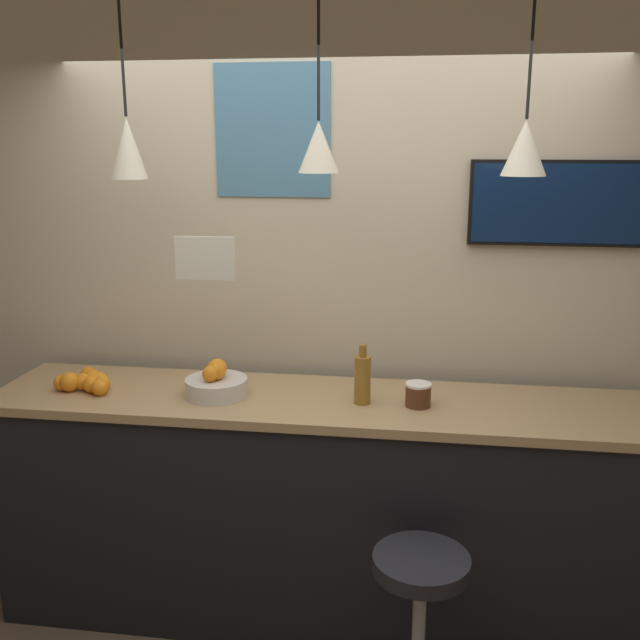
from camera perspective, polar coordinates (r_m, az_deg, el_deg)
name	(u,v)px	position (r m, az deg, el deg)	size (l,w,h in m)	color
back_wall	(332,292)	(3.39, 1.00, 2.29)	(8.00, 0.06, 2.90)	beige
service_counter	(320,509)	(3.32, 0.00, -14.88)	(2.89, 0.61, 1.06)	black
bar_stool	(420,606)	(2.89, 7.97, -21.72)	(0.38, 0.38, 0.67)	#B7B7BC
fruit_bowl	(216,383)	(3.14, -8.30, -4.99)	(0.27, 0.27, 0.16)	beige
orange_pile	(88,381)	(3.36, -18.05, -4.69)	(0.27, 0.23, 0.09)	orange
juice_bottle	(362,379)	(3.01, 3.42, -4.71)	(0.07, 0.07, 0.26)	olive
spread_jar	(418,395)	(3.02, 7.86, -5.94)	(0.11, 0.11, 0.10)	#562D19
pendant_lamp_left	(128,147)	(3.08, -15.12, 13.22)	(0.15, 0.15, 0.81)	black
pendant_lamp_middle	(319,146)	(2.87, -0.12, 13.77)	(0.16, 0.16, 0.78)	black
pendant_lamp_right	(525,147)	(2.86, 16.07, 13.18)	(0.17, 0.17, 0.79)	black
mounted_tv	(563,203)	(3.30, 18.88, 8.82)	(0.80, 0.04, 0.37)	black
hanging_menu_board	(205,258)	(2.81, -9.20, 4.90)	(0.24, 0.01, 0.17)	white
wall_poster	(272,131)	(3.33, -3.84, 14.86)	(0.53, 0.01, 0.59)	teal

